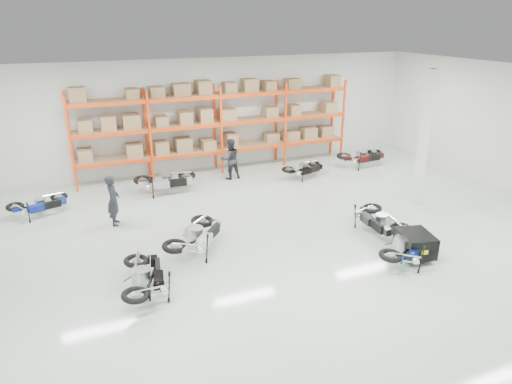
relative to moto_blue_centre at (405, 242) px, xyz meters
name	(u,v)px	position (x,y,z in m)	size (l,w,h in m)	color
room	(287,161)	(-2.20, 2.60, 1.71)	(18.00, 18.00, 18.00)	#B5CAB7
pallet_rack	(218,117)	(-2.20, 9.05, 1.72)	(11.28, 0.98, 3.62)	#FF410D
structural_column	(424,139)	(3.00, 3.10, 1.71)	(0.25, 0.25, 4.50)	white
moto_blue_centre	(405,242)	(0.00, 0.00, 0.00)	(0.79, 1.77, 1.08)	#081754
moto_silver_left	(197,231)	(-4.88, 2.53, 0.06)	(0.87, 1.96, 1.20)	#B0B1B7
moto_black_far_left	(145,272)	(-6.51, 0.98, 0.01)	(0.80, 1.80, 1.10)	black
moto_touring_right	(379,216)	(0.36, 1.62, 0.01)	(0.80, 1.79, 1.09)	black
trailer	(415,244)	(0.36, 0.02, -0.14)	(0.97, 1.71, 0.69)	black
moto_back_a	(39,201)	(-8.96, 6.76, -0.05)	(0.72, 1.62, 0.99)	navy
moto_back_b	(166,177)	(-4.77, 7.28, 0.05)	(0.86, 1.93, 1.18)	#9DA1A6
moto_back_c	(304,166)	(0.66, 6.88, -0.06)	(0.70, 1.58, 0.97)	black
moto_back_d	(363,153)	(3.64, 7.26, 0.04)	(0.84, 1.89, 1.15)	#3A0B0D
person_left	(113,200)	(-6.79, 5.15, 0.25)	(0.58, 0.38, 1.58)	black
person_back	(230,159)	(-2.11, 7.85, 0.26)	(0.78, 0.61, 1.61)	#202129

